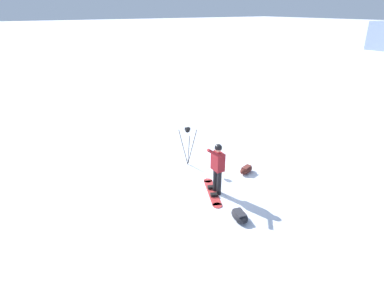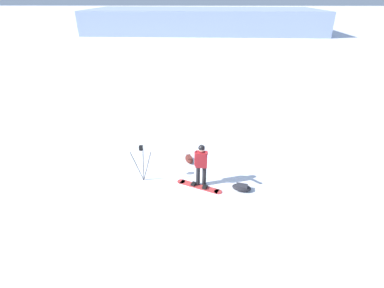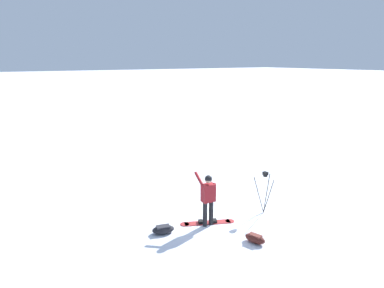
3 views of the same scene
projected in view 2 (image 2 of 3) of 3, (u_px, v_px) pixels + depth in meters
ground_plane at (181, 193)px, 10.15m from camera, size 300.00×300.00×0.00m
snowboarder at (201, 162)px, 10.12m from camera, size 0.47×0.65×1.65m
snowboard at (199, 186)px, 10.46m from camera, size 1.60×0.88×0.10m
gear_bag_large at (242, 187)px, 10.24m from camera, size 0.74×0.53×0.23m
camera_tripod at (142, 156)px, 10.38m from camera, size 0.75×0.56×1.43m
gear_bag_small at (189, 159)px, 11.96m from camera, size 0.45×0.67×0.25m
distant_ridge at (203, 20)px, 50.23m from camera, size 38.55×16.77×3.62m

